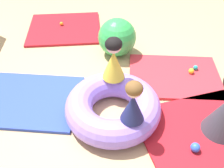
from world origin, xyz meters
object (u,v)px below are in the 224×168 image
object	(u,v)px
child_in_yellow	(114,59)
play_ball_red	(140,80)
play_ball_blue	(195,147)
exercise_ball_large	(117,37)
inflatable_cushion	(113,107)
child_in_navy	(133,102)
play_ball_yellow	(191,71)
play_ball_orange	(61,24)
play_ball_teal	(196,68)

from	to	relation	value
child_in_yellow	play_ball_red	distance (m)	0.67
play_ball_blue	exercise_ball_large	xyz separation A→B (m)	(-0.68, 1.90, 0.20)
inflatable_cushion	child_in_navy	xyz separation A→B (m)	(0.18, -0.32, 0.39)
child_in_navy	play_ball_yellow	size ratio (longest dim) A/B	6.21
inflatable_cushion	child_in_navy	bearing A→B (deg)	-61.02
play_ball_yellow	exercise_ball_large	xyz separation A→B (m)	(-1.01, 0.62, 0.21)
play_ball_blue	exercise_ball_large	world-z (taller)	exercise_ball_large
child_in_yellow	play_ball_orange	xyz separation A→B (m)	(-0.84, 1.88, -0.51)
child_in_navy	exercise_ball_large	distance (m)	1.68
exercise_ball_large	play_ball_teal	bearing A→B (deg)	-25.97
play_ball_blue	play_ball_teal	distance (m)	1.42
inflatable_cushion	play_ball_blue	world-z (taller)	inflatable_cushion
play_ball_red	play_ball_orange	distance (m)	2.07
play_ball_blue	play_ball_yellow	world-z (taller)	play_ball_blue
child_in_navy	play_ball_red	world-z (taller)	child_in_navy
inflatable_cushion	play_ball_orange	distance (m)	2.39
child_in_yellow	inflatable_cushion	bearing A→B (deg)	-58.86
play_ball_teal	play_ball_orange	bearing A→B (deg)	144.97
child_in_yellow	play_ball_teal	distance (m)	1.39
play_ball_blue	play_ball_yellow	bearing A→B (deg)	75.39
inflatable_cushion	play_ball_orange	world-z (taller)	inflatable_cushion
inflatable_cushion	child_in_yellow	distance (m)	0.56
inflatable_cushion	play_ball_orange	size ratio (longest dim) A/B	17.23
play_ball_orange	play_ball_yellow	distance (m)	2.49
inflatable_cushion	play_ball_red	size ratio (longest dim) A/B	16.95
inflatable_cushion	child_in_yellow	bearing A→B (deg)	85.71
inflatable_cushion	exercise_ball_large	world-z (taller)	exercise_ball_large
play_ball_red	play_ball_orange	bearing A→B (deg)	126.04
inflatable_cushion	child_in_yellow	size ratio (longest dim) A/B	2.06
play_ball_blue	exercise_ball_large	distance (m)	2.02
inflatable_cushion	play_ball_blue	xyz separation A→B (m)	(0.82, -0.56, -0.07)
inflatable_cushion	play_ball_teal	size ratio (longest dim) A/B	16.16
inflatable_cushion	play_ball_red	distance (m)	0.70
child_in_navy	play_ball_yellow	xyz separation A→B (m)	(0.98, 1.04, -0.48)
play_ball_teal	play_ball_yellow	xyz separation A→B (m)	(-0.09, -0.08, 0.00)
child_in_navy	play_ball_orange	size ratio (longest dim) A/B	7.39
exercise_ball_large	play_ball_blue	bearing A→B (deg)	-70.22
play_ball_orange	play_ball_yellow	xyz separation A→B (m)	(1.97, -1.52, 0.01)
child_in_yellow	play_ball_teal	xyz separation A→B (m)	(1.21, 0.44, -0.51)
play_ball_teal	exercise_ball_large	size ratio (longest dim) A/B	0.12
inflatable_cushion	play_ball_blue	size ratio (longest dim) A/B	11.04
inflatable_cushion	play_ball_yellow	bearing A→B (deg)	32.02
play_ball_yellow	child_in_yellow	bearing A→B (deg)	-162.47
play_ball_orange	play_ball_yellow	world-z (taller)	play_ball_yellow
play_ball_teal	child_in_navy	bearing A→B (deg)	-133.43
child_in_navy	play_ball_orange	distance (m)	2.79
child_in_navy	child_in_yellow	world-z (taller)	child_in_yellow
child_in_navy	play_ball_orange	xyz separation A→B (m)	(-0.99, 2.57, -0.48)
child_in_navy	inflatable_cushion	bearing A→B (deg)	-170.84
child_in_yellow	play_ball_blue	xyz separation A→B (m)	(0.79, -0.92, -0.49)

